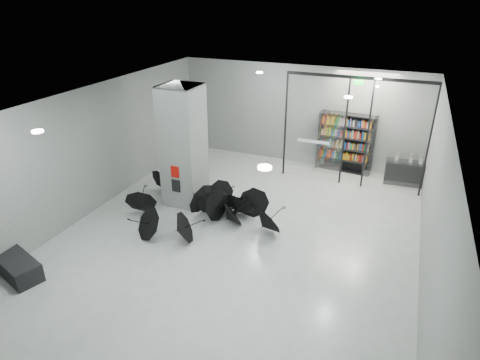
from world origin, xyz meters
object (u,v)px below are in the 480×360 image
at_px(bench, 17,267).
at_px(bookshelf, 346,143).
at_px(shop_counter, 405,173).
at_px(umbrella_cluster, 210,211).
at_px(column, 183,146).

xyz_separation_m(bench, bookshelf, (6.52, 9.95, 0.92)).
distance_m(bench, shop_counter, 13.04).
distance_m(bench, bookshelf, 11.94).
relative_size(bench, umbrella_cluster, 0.27).
distance_m(column, umbrella_cluster, 2.28).
xyz_separation_m(bookshelf, shop_counter, (2.35, -0.40, -0.73)).
relative_size(column, bench, 2.58).
distance_m(column, bookshelf, 6.61).
bearing_deg(column, bench, -111.02).
bearing_deg(bench, shop_counter, 65.27).
bearing_deg(column, shop_counter, 32.36).
height_order(bookshelf, shop_counter, bookshelf).
bearing_deg(bench, umbrella_cluster, 71.23).
relative_size(column, umbrella_cluster, 0.70).
bearing_deg(column, umbrella_cluster, -32.41).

